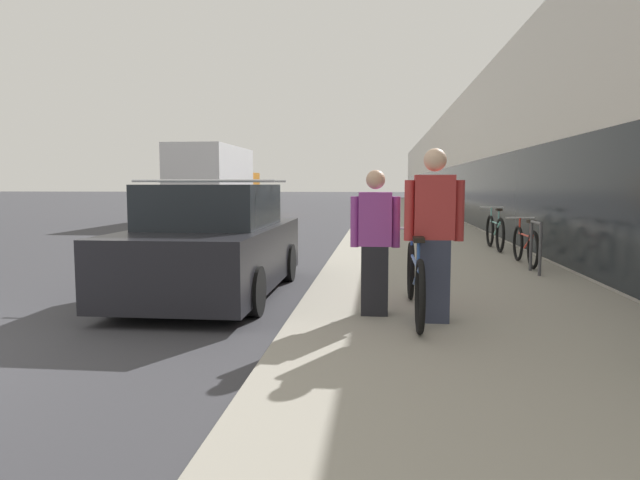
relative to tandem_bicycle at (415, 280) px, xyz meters
The scene contains 10 objects.
sidewalk_slab 18.68m from the tandem_bicycle, 87.89° to the left, with size 4.09×70.00×0.12m.
storefront_facade 27.85m from the tandem_bicycle, 73.76° to the left, with size 10.01×70.00×5.14m.
tandem_bicycle is the anchor object (origin of this frame).
person_rider 0.62m from the tandem_bicycle, 60.03° to the right, with size 0.61×0.24×1.80m.
person_bystander 0.60m from the tandem_bicycle, behind, with size 0.54×0.21×1.59m.
bike_rack_hoop 3.81m from the tandem_bicycle, 56.33° to the left, with size 0.05×0.60×0.84m.
cruiser_bike_nearest 4.71m from the tandem_bicycle, 62.18° to the left, with size 0.52×1.73×0.83m.
cruiser_bike_middle 6.93m from the tandem_bicycle, 72.03° to the left, with size 0.52×1.86×0.93m.
parked_sedan_curbside 3.09m from the tandem_bicycle, 151.55° to the left, with size 1.91×4.14×1.62m.
moving_truck 19.14m from the tandem_bicycle, 112.76° to the left, with size 2.33×7.44×3.11m.
Camera 1 is at (4.77, -3.94, 1.56)m, focal length 32.00 mm.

